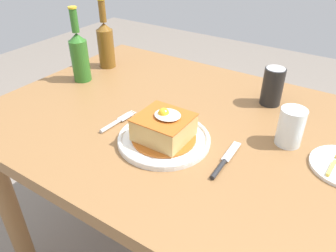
# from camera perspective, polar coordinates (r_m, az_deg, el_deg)

# --- Properties ---
(dining_table) EXTENTS (1.21, 0.86, 0.76)m
(dining_table) POSITION_cam_1_polar(r_m,az_deg,el_deg) (1.05, 2.62, -4.22)
(dining_table) COLOR olive
(dining_table) RESTS_ON ground_plane
(main_plate) EXTENTS (0.25, 0.25, 0.02)m
(main_plate) POSITION_cam_1_polar(r_m,az_deg,el_deg) (0.88, -0.71, -2.27)
(main_plate) COLOR white
(main_plate) RESTS_ON dining_table
(sandwich_meal) EXTENTS (0.18, 0.18, 0.09)m
(sandwich_meal) POSITION_cam_1_polar(r_m,az_deg,el_deg) (0.86, -0.70, -0.30)
(sandwich_meal) COLOR #B75B1E
(sandwich_meal) RESTS_ON main_plate
(fork) EXTENTS (0.02, 0.14, 0.01)m
(fork) POSITION_cam_1_polar(r_m,az_deg,el_deg) (0.97, -9.21, 0.56)
(fork) COLOR silver
(fork) RESTS_ON dining_table
(knife) EXTENTS (0.02, 0.17, 0.01)m
(knife) POSITION_cam_1_polar(r_m,az_deg,el_deg) (0.82, 9.52, -6.55)
(knife) COLOR #262628
(knife) RESTS_ON dining_table
(soda_can) EXTENTS (0.07, 0.07, 0.12)m
(soda_can) POSITION_cam_1_polar(r_m,az_deg,el_deg) (1.10, 17.85, 6.62)
(soda_can) COLOR black
(soda_can) RESTS_ON dining_table
(beer_bottle_green) EXTENTS (0.06, 0.06, 0.27)m
(beer_bottle_green) POSITION_cam_1_polar(r_m,az_deg,el_deg) (1.24, -15.27, 12.00)
(beer_bottle_green) COLOR #2D6B23
(beer_bottle_green) RESTS_ON dining_table
(beer_bottle_amber) EXTENTS (0.06, 0.06, 0.27)m
(beer_bottle_amber) POSITION_cam_1_polar(r_m,az_deg,el_deg) (1.35, -10.88, 14.16)
(beer_bottle_amber) COLOR brown
(beer_bottle_amber) RESTS_ON dining_table
(drinking_glass) EXTENTS (0.07, 0.07, 0.10)m
(drinking_glass) POSITION_cam_1_polar(r_m,az_deg,el_deg) (0.92, 20.62, -0.54)
(drinking_glass) COLOR silver
(drinking_glass) RESTS_ON dining_table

